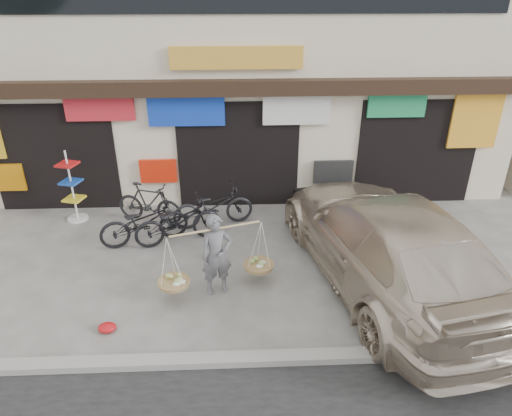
{
  "coord_description": "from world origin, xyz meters",
  "views": [
    {
      "loc": [
        -0.03,
        -7.21,
        5.32
      ],
      "look_at": [
        0.33,
        0.9,
        1.19
      ],
      "focal_mm": 32.0,
      "sensor_mm": 36.0,
      "label": 1
    }
  ],
  "objects_px": {
    "street_vendor": "(217,258)",
    "display_rack": "(73,193)",
    "bike_3": "(178,221)",
    "bike_2": "(213,206)",
    "suv": "(386,242)",
    "bike_0": "(144,222)",
    "bike_1": "(149,203)"
  },
  "relations": [
    {
      "from": "bike_2",
      "to": "display_rack",
      "type": "bearing_deg",
      "value": 68.48
    },
    {
      "from": "bike_3",
      "to": "display_rack",
      "type": "relative_size",
      "value": 1.09
    },
    {
      "from": "street_vendor",
      "to": "bike_0",
      "type": "bearing_deg",
      "value": 114.83
    },
    {
      "from": "street_vendor",
      "to": "bike_0",
      "type": "relative_size",
      "value": 1.1
    },
    {
      "from": "street_vendor",
      "to": "bike_3",
      "type": "distance_m",
      "value": 2.07
    },
    {
      "from": "street_vendor",
      "to": "bike_2",
      "type": "distance_m",
      "value": 2.6
    },
    {
      "from": "street_vendor",
      "to": "bike_2",
      "type": "height_order",
      "value": "street_vendor"
    },
    {
      "from": "bike_1",
      "to": "suv",
      "type": "height_order",
      "value": "suv"
    },
    {
      "from": "suv",
      "to": "display_rack",
      "type": "relative_size",
      "value": 3.66
    },
    {
      "from": "bike_3",
      "to": "suv",
      "type": "xyz_separation_m",
      "value": [
        4.09,
        -1.66,
        0.38
      ]
    },
    {
      "from": "bike_0",
      "to": "suv",
      "type": "distance_m",
      "value": 5.13
    },
    {
      "from": "bike_1",
      "to": "bike_3",
      "type": "xyz_separation_m",
      "value": [
        0.79,
        -0.98,
        0.01
      ]
    },
    {
      "from": "bike_1",
      "to": "display_rack",
      "type": "distance_m",
      "value": 1.84
    },
    {
      "from": "street_vendor",
      "to": "bike_3",
      "type": "xyz_separation_m",
      "value": [
        -0.92,
        1.85,
        -0.22
      ]
    },
    {
      "from": "bike_2",
      "to": "suv",
      "type": "xyz_separation_m",
      "value": [
        3.35,
        -2.4,
        0.39
      ]
    },
    {
      "from": "street_vendor",
      "to": "bike_0",
      "type": "xyz_separation_m",
      "value": [
        -1.66,
        1.85,
        -0.22
      ]
    },
    {
      "from": "display_rack",
      "to": "street_vendor",
      "type": "bearing_deg",
      "value": -40.61
    },
    {
      "from": "bike_0",
      "to": "bike_1",
      "type": "relative_size",
      "value": 1.16
    },
    {
      "from": "bike_2",
      "to": "display_rack",
      "type": "height_order",
      "value": "display_rack"
    },
    {
      "from": "bike_2",
      "to": "suv",
      "type": "relative_size",
      "value": 0.29
    },
    {
      "from": "bike_1",
      "to": "street_vendor",
      "type": "bearing_deg",
      "value": -129.91
    },
    {
      "from": "street_vendor",
      "to": "suv",
      "type": "relative_size",
      "value": 0.33
    },
    {
      "from": "street_vendor",
      "to": "display_rack",
      "type": "xyz_separation_m",
      "value": [
        -3.53,
        3.02,
        -0.02
      ]
    },
    {
      "from": "bike_1",
      "to": "bike_3",
      "type": "relative_size",
      "value": 0.86
    },
    {
      "from": "bike_2",
      "to": "display_rack",
      "type": "relative_size",
      "value": 1.07
    },
    {
      "from": "street_vendor",
      "to": "bike_3",
      "type": "height_order",
      "value": "street_vendor"
    },
    {
      "from": "bike_3",
      "to": "display_rack",
      "type": "height_order",
      "value": "display_rack"
    },
    {
      "from": "bike_0",
      "to": "bike_3",
      "type": "relative_size",
      "value": 1.0
    },
    {
      "from": "bike_3",
      "to": "display_rack",
      "type": "xyz_separation_m",
      "value": [
        -2.61,
        1.18,
        0.21
      ]
    },
    {
      "from": "bike_1",
      "to": "bike_2",
      "type": "height_order",
      "value": "same"
    },
    {
      "from": "bike_0",
      "to": "bike_3",
      "type": "height_order",
      "value": "same"
    },
    {
      "from": "street_vendor",
      "to": "display_rack",
      "type": "relative_size",
      "value": 1.19
    }
  ]
}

